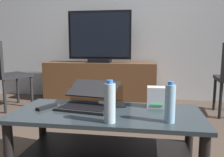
# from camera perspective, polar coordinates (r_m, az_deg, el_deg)

# --- Properties ---
(back_wall) EXTENTS (6.40, 0.12, 2.80)m
(back_wall) POSITION_cam_1_polar(r_m,az_deg,el_deg) (3.84, 3.93, 16.28)
(back_wall) COLOR silver
(back_wall) RESTS_ON ground
(coffee_table) EXTENTS (1.25, 0.57, 0.43)m
(coffee_table) POSITION_cam_1_polar(r_m,az_deg,el_deg) (1.62, -1.26, -12.63)
(coffee_table) COLOR #2D383D
(coffee_table) RESTS_ON ground
(media_cabinet) EXTENTS (1.68, 0.42, 0.60)m
(media_cabinet) POSITION_cam_1_polar(r_m,az_deg,el_deg) (3.59, -2.90, -0.82)
(media_cabinet) COLOR brown
(media_cabinet) RESTS_ON ground
(television) EXTENTS (0.94, 0.20, 0.76)m
(television) POSITION_cam_1_polar(r_m,az_deg,el_deg) (3.52, -3.06, 9.89)
(television) COLOR black
(television) RESTS_ON media_cabinet
(side_chair) EXTENTS (0.60, 0.60, 0.91)m
(side_chair) POSITION_cam_1_polar(r_m,az_deg,el_deg) (3.43, -24.75, 1.60)
(side_chair) COLOR black
(side_chair) RESTS_ON ground
(laptop) EXTENTS (0.42, 0.42, 0.17)m
(laptop) POSITION_cam_1_polar(r_m,az_deg,el_deg) (1.69, -5.82, -5.13)
(laptop) COLOR black
(laptop) RESTS_ON coffee_table
(router_box) EXTENTS (0.14, 0.09, 0.15)m
(router_box) POSITION_cam_1_polar(r_m,az_deg,el_deg) (1.70, 10.84, -4.45)
(router_box) COLOR silver
(router_box) RESTS_ON coffee_table
(water_bottle_near) EXTENTS (0.07, 0.07, 0.25)m
(water_bottle_near) POSITION_cam_1_polar(r_m,az_deg,el_deg) (1.34, -0.54, -5.90)
(water_bottle_near) COLOR silver
(water_bottle_near) RESTS_ON coffee_table
(water_bottle_far) EXTENTS (0.06, 0.06, 0.24)m
(water_bottle_far) POSITION_cam_1_polar(r_m,az_deg,el_deg) (1.39, 13.95, -5.87)
(water_bottle_far) COLOR #99C6E5
(water_bottle_far) RESTS_ON coffee_table
(cell_phone) EXTENTS (0.10, 0.15, 0.01)m
(cell_phone) POSITION_cam_1_polar(r_m,az_deg,el_deg) (1.74, 1.96, -6.37)
(cell_phone) COLOR black
(cell_phone) RESTS_ON coffee_table
(tv_remote) EXTENTS (0.11, 0.16, 0.02)m
(tv_remote) POSITION_cam_1_polar(r_m,az_deg,el_deg) (1.72, -15.60, -6.70)
(tv_remote) COLOR black
(tv_remote) RESTS_ON coffee_table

